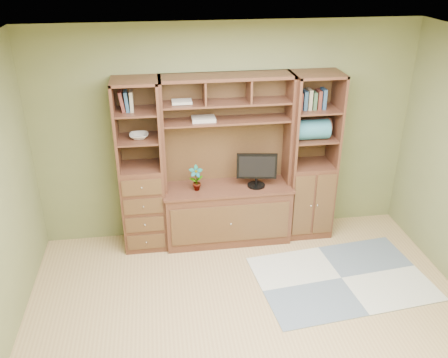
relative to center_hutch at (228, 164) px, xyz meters
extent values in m
cube|color=tan|center=(0.03, -1.73, -1.02)|extent=(4.60, 4.10, 0.04)
cube|color=white|center=(0.03, -1.73, 1.58)|extent=(4.60, 4.10, 0.04)
cube|color=olive|center=(0.03, 0.27, 0.28)|extent=(4.50, 0.04, 2.60)
cube|color=#4D291B|center=(0.00, 0.00, 0.00)|extent=(1.54, 0.53, 2.05)
cube|color=#4D291B|center=(-1.00, 0.04, 0.00)|extent=(0.50, 0.45, 2.05)
cube|color=#4D291B|center=(1.02, 0.04, 0.00)|extent=(0.55, 0.45, 2.05)
cube|color=#949999|center=(1.13, -0.99, -1.02)|extent=(1.95, 1.41, 0.01)
cube|color=black|center=(0.34, -0.03, -0.01)|extent=(0.50, 0.28, 0.58)
imported|color=brown|center=(-0.38, -0.03, -0.14)|extent=(0.16, 0.11, 0.31)
cube|color=#B0A796|center=(-0.26, 0.09, 0.54)|extent=(0.26, 0.19, 0.04)
imported|color=beige|center=(-0.99, 0.04, 0.39)|extent=(0.21, 0.21, 0.05)
cube|color=#2D6778|center=(0.98, -0.01, 0.38)|extent=(0.40, 0.23, 0.23)
cube|color=brown|center=(1.07, 0.12, 0.36)|extent=(0.35, 0.20, 0.20)
camera|label=1|loc=(-0.77, -4.97, 2.27)|focal=38.00mm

